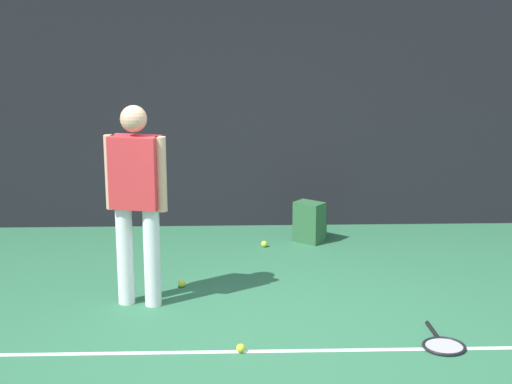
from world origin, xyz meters
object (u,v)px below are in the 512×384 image
at_px(backpack, 310,223).
at_px(tennis_ball_near_player, 182,284).
at_px(tennis_player, 136,194).
at_px(tennis_ball_mid_court, 241,348).
at_px(tennis_racket, 443,345).
at_px(tennis_ball_by_fence, 264,244).

relative_size(backpack, tennis_ball_near_player, 6.67).
height_order(tennis_player, tennis_ball_mid_court, tennis_player).
relative_size(backpack, tennis_ball_mid_court, 6.67).
bearing_deg(backpack, tennis_racket, 144.26).
bearing_deg(tennis_racket, tennis_ball_mid_court, -89.58).
distance_m(tennis_player, tennis_racket, 2.71).
distance_m(tennis_racket, tennis_ball_by_fence, 2.81).
bearing_deg(tennis_ball_mid_court, tennis_ball_near_player, 110.34).
xyz_separation_m(tennis_racket, backpack, (-0.72, 2.72, 0.20)).
height_order(tennis_player, tennis_racket, tennis_player).
xyz_separation_m(tennis_racket, tennis_ball_mid_court, (-1.51, -0.06, 0.02)).
relative_size(tennis_player, backpack, 3.86).
bearing_deg(tennis_player, tennis_ball_mid_court, 143.92).
height_order(backpack, tennis_ball_mid_court, backpack).
relative_size(tennis_racket, tennis_ball_mid_court, 9.36).
distance_m(tennis_racket, tennis_ball_near_player, 2.42).
xyz_separation_m(backpack, tennis_ball_mid_court, (-0.79, -2.78, -0.18)).
bearing_deg(backpack, tennis_ball_near_player, 86.13).
bearing_deg(tennis_player, tennis_racket, 171.91).
bearing_deg(backpack, tennis_player, 86.87).
bearing_deg(tennis_player, tennis_ball_by_fence, -111.81).
height_order(tennis_racket, tennis_ball_near_player, tennis_ball_near_player).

